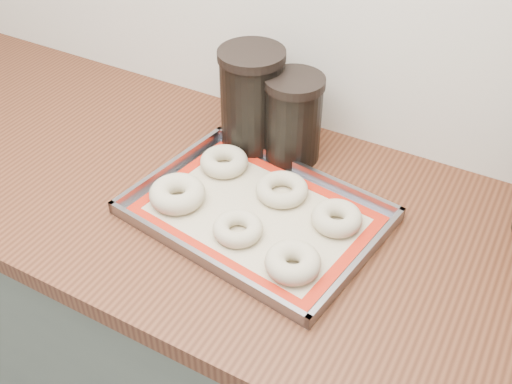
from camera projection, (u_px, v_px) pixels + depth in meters
The scene contains 11 objects.
countertop at pixel (366, 258), 1.09m from camera, with size 3.06×0.68×0.04m, color brown.
baking_tray at pixel (256, 213), 1.15m from camera, with size 0.50×0.39×0.03m.
baking_mat at pixel (256, 214), 1.15m from camera, with size 0.46×0.35×0.00m.
bagel_front_left at pixel (177, 194), 1.16m from camera, with size 0.11×0.11×0.04m, color #C4B798.
bagel_front_mid at pixel (238, 229), 1.09m from camera, with size 0.09×0.09×0.03m, color #C4B798.
bagel_front_right at pixel (293, 262), 1.02m from camera, with size 0.10×0.10×0.04m, color #C4B798.
bagel_back_left at pixel (224, 162), 1.25m from camera, with size 0.10×0.10×0.03m, color #C4B798.
bagel_back_mid at pixel (282, 189), 1.18m from camera, with size 0.10×0.10×0.03m, color #C4B798.
bagel_back_right at pixel (337, 218), 1.11m from camera, with size 0.10×0.10×0.03m, color #C4B798.
canister_left at pixel (252, 99), 1.27m from camera, with size 0.14×0.14×0.22m.
canister_mid at pixel (293, 118), 1.24m from camera, with size 0.12×0.12×0.19m.
Camera 1 is at (0.19, 0.91, 1.67)m, focal length 42.00 mm.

